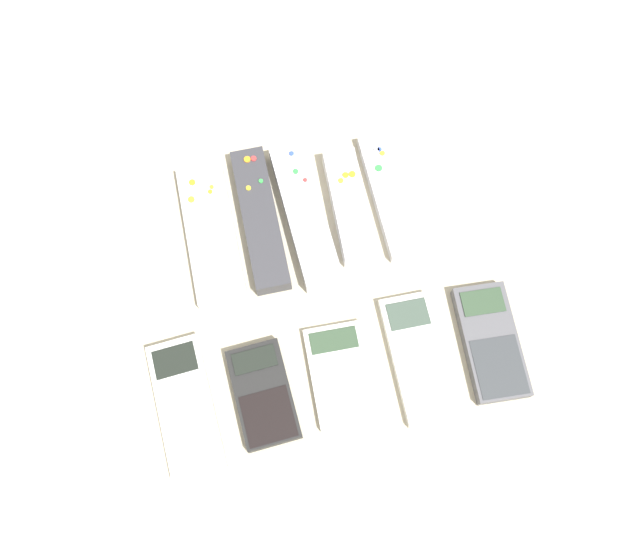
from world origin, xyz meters
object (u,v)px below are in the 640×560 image
Objects in this scene: calculator_1 at (263,394)px; remote_0 at (211,233)px; remote_3 at (349,206)px; calculator_3 at (418,357)px; calculator_4 at (491,342)px; calculator_0 at (186,406)px; remote_1 at (260,219)px; calculator_2 at (342,374)px; remote_2 at (306,215)px; remote_4 at (396,194)px.

remote_0 is at bearing 94.26° from calculator_1.
calculator_1 is (-0.15, -0.21, -0.00)m from remote_3.
calculator_4 reaches higher than calculator_3.
calculator_4 is (0.36, -0.00, 0.00)m from calculator_0.
remote_1 is at bearing 77.34° from calculator_1.
calculator_1 is 0.09m from calculator_2.
remote_2 is 0.23m from calculator_3.
calculator_1 is at bearing -135.15° from remote_4.
remote_0 is at bearing 121.79° from calculator_2.
remote_3 is at bearing -1.31° from remote_0.
calculator_0 reaches higher than calculator_3.
calculator_0 is 0.36m from calculator_4.
remote_2 reaches higher than remote_4.
remote_1 is at bearing 178.39° from remote_3.
calculator_3 is (0.21, -0.21, -0.00)m from remote_0.
remote_2 is 0.06m from remote_3.
calculator_1 is (-0.04, -0.22, -0.00)m from remote_1.
remote_0 is at bearing 175.97° from remote_2.
remote_0 is 1.19× the size of calculator_0.
remote_0 is 0.98× the size of remote_1.
remote_1 is (0.06, 0.00, 0.00)m from remote_0.
remote_4 is 0.30m from calculator_1.
calculator_0 is at bearing -179.57° from calculator_3.
remote_4 is (0.06, 0.01, -0.00)m from remote_3.
remote_4 and calculator_1 have the same top height.
remote_1 is at bearing 55.38° from calculator_0.
remote_4 is (0.12, 0.01, -0.00)m from remote_2.
calculator_4 is (0.18, 0.00, 0.00)m from calculator_2.
calculator_3 is at bearing 1.96° from calculator_2.
calculator_0 is at bearing -145.76° from remote_4.
calculator_1 is at bearing -177.80° from calculator_3.
remote_3 is at bearing -174.63° from remote_4.
calculator_4 is (0.06, -0.21, 0.00)m from remote_4.
remote_0 is 0.22m from calculator_0.
remote_0 is 0.24m from calculator_2.
remote_1 is 0.25m from calculator_0.
remote_2 is 0.21m from calculator_2.
calculator_0 is 0.27m from calculator_3.
calculator_2 is (0.09, 0.00, -0.00)m from calculator_1.
remote_0 is 0.37m from calculator_4.
remote_3 is (0.06, -0.00, 0.00)m from remote_2.
calculator_4 is at bearing -2.30° from calculator_1.
calculator_1 reaches higher than calculator_0.
remote_4 is 0.37m from calculator_0.
calculator_1 is (0.03, -0.21, 0.00)m from remote_0.
calculator_0 is 1.32× the size of calculator_2.
remote_0 is at bearing 136.38° from calculator_3.
remote_3 is 1.01× the size of calculator_3.
calculator_3 is (-0.03, -0.21, -0.00)m from remote_4.
calculator_4 is (0.24, -0.21, -0.00)m from remote_1.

